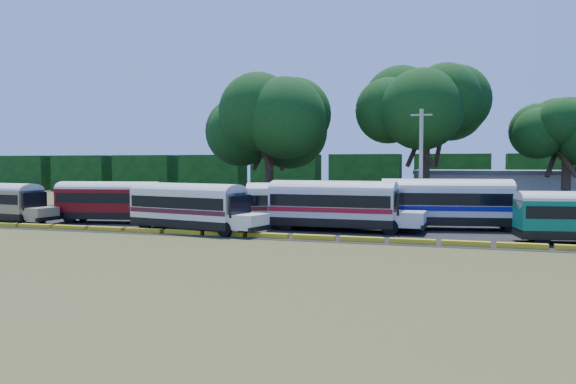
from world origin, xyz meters
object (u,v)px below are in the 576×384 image
(bus_cream_west, at_px, (190,204))
(bus_red, at_px, (113,199))
(bus_white_red, at_px, (336,203))
(tree_west, at_px, (269,117))

(bus_cream_west, bearing_deg, bus_red, 170.58)
(bus_cream_west, xyz_separation_m, bus_white_red, (9.60, 3.36, 0.09))
(bus_cream_west, height_order, tree_west, tree_west)
(bus_red, xyz_separation_m, bus_cream_west, (8.52, -3.43, 0.02))
(bus_red, bearing_deg, bus_cream_west, -31.06)
(bus_red, bearing_deg, bus_white_red, -9.36)
(bus_red, height_order, bus_white_red, bus_white_red)
(bus_cream_west, bearing_deg, tree_west, 101.87)
(bus_cream_west, relative_size, tree_west, 0.81)
(bus_white_red, xyz_separation_m, tree_west, (-9.42, 12.91, 7.14))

